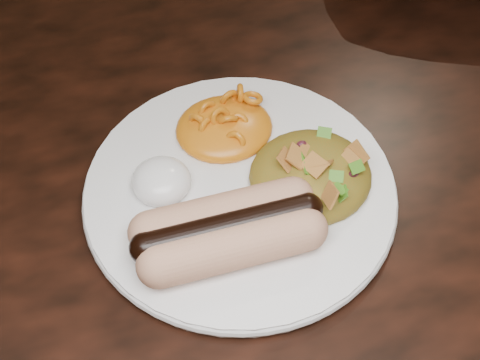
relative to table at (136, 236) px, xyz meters
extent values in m
cube|color=black|center=(0.00, 0.00, 0.07)|extent=(1.60, 0.90, 0.04)
cylinder|color=white|center=(0.09, -0.05, 0.10)|extent=(0.33, 0.33, 0.01)
cylinder|color=#DDA985|center=(0.07, -0.11, 0.12)|extent=(0.12, 0.04, 0.03)
cylinder|color=#DDA985|center=(0.07, -0.08, 0.12)|extent=(0.12, 0.04, 0.03)
cylinder|color=black|center=(0.07, -0.10, 0.13)|extent=(0.13, 0.03, 0.03)
ellipsoid|color=orange|center=(0.09, 0.02, 0.12)|extent=(0.10, 0.09, 0.03)
ellipsoid|color=white|center=(0.03, -0.03, 0.12)|extent=(0.05, 0.05, 0.03)
ellipsoid|color=#A34609|center=(0.15, -0.06, 0.12)|extent=(0.10, 0.10, 0.04)
camera|label=1|loc=(-0.01, -0.40, 0.60)|focal=55.00mm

